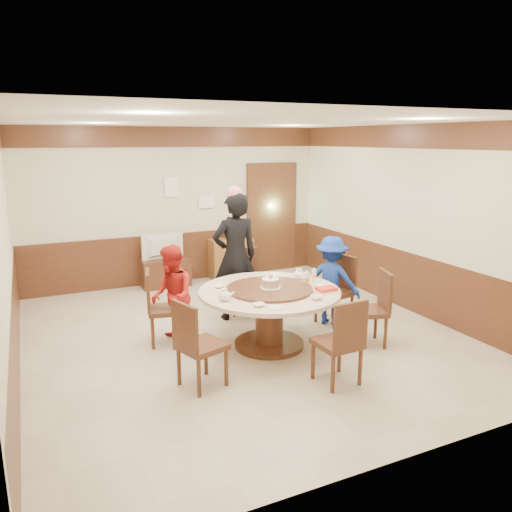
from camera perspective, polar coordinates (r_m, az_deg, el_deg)
name	(u,v)px	position (r m, az deg, el deg)	size (l,w,h in m)	color
room	(243,258)	(6.50, -1.47, -0.19)	(6.00, 6.04, 2.84)	#C1B19A
banquet_table	(269,306)	(6.30, 1.54, -5.78)	(1.77, 1.77, 0.78)	#4A2717
chair_0	(335,302)	(7.28, 9.02, -5.21)	(0.54, 0.53, 0.97)	#4A2717
chair_1	(245,292)	(7.62, -1.25, -4.18)	(0.56, 0.57, 0.97)	#4A2717
chair_2	(165,320)	(6.59, -10.41, -7.26)	(0.53, 0.53, 0.97)	#4A2717
chair_3	(201,359)	(5.44, -6.36, -11.67)	(0.56, 0.55, 0.97)	#4A2717
chair_4	(338,357)	(5.54, 9.35, -11.27)	(0.46, 0.47, 0.97)	#4A2717
chair_5	(369,322)	(6.60, 12.79, -7.34)	(0.56, 0.56, 0.97)	#4A2717
person_standing	(235,257)	(7.21, -2.40, -0.08)	(0.68, 0.44, 1.86)	black
person_red	(172,296)	(6.39, -9.57, -4.57)	(0.63, 0.49, 1.31)	red
person_blue	(332,280)	(7.14, 8.63, -2.78)	(0.82, 0.47, 1.27)	navy
birthday_cake	(270,283)	(6.20, 1.67, -3.12)	(0.26, 0.26, 0.18)	white
teapot_left	(224,296)	(5.83, -3.63, -4.55)	(0.17, 0.15, 0.13)	white
teapot_right	(299,275)	(6.71, 4.93, -2.16)	(0.17, 0.15, 0.13)	white
bowl_0	(219,286)	(6.34, -4.21, -3.49)	(0.14, 0.14, 0.03)	white
bowl_1	(316,297)	(5.92, 6.87, -4.72)	(0.14, 0.14, 0.05)	white
bowl_2	(259,305)	(5.64, 0.35, -5.61)	(0.13, 0.13, 0.03)	white
bowl_3	(319,286)	(6.38, 7.26, -3.41)	(0.14, 0.14, 0.04)	white
saucer_near	(275,308)	(5.58, 2.23, -5.94)	(0.18, 0.18, 0.01)	white
saucer_far	(283,276)	(6.86, 3.06, -2.26)	(0.18, 0.18, 0.01)	white
shrimp_platter	(326,290)	(6.20, 8.05, -3.86)	(0.30, 0.20, 0.06)	white
bottle_0	(307,279)	(6.46, 5.87, -2.62)	(0.06, 0.06, 0.16)	white
bottle_1	(314,276)	(6.62, 6.65, -2.24)	(0.06, 0.06, 0.16)	white
tv_stand	(165,272)	(9.11, -10.32, -1.85)	(0.85, 0.45, 0.50)	#4A2717
television	(164,247)	(9.00, -10.44, 1.07)	(0.78, 0.10, 0.45)	gray
side_cabinet	(231,258)	(9.50, -2.90, -0.26)	(0.80, 0.40, 0.75)	brown
thermos	(229,229)	(9.37, -3.05, 3.09)	(0.15, 0.15, 0.38)	silver
notice_left	(172,187)	(9.10, -9.62, 7.77)	(0.25, 0.00, 0.35)	white
notice_right	(207,202)	(9.33, -5.68, 6.17)	(0.30, 0.00, 0.22)	white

